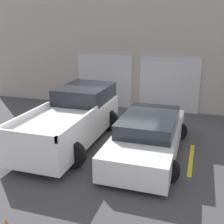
% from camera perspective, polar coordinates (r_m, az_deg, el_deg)
% --- Properties ---
extents(ground_plane, '(28.00, 28.00, 0.00)m').
position_cam_1_polar(ground_plane, '(11.02, 2.17, -3.45)').
color(ground_plane, '#3D3D3F').
extents(shophouse_building, '(16.61, 0.68, 5.84)m').
position_cam_1_polar(shophouse_building, '(13.55, 6.17, 12.91)').
color(shophouse_building, '#9E9389').
rests_on(shophouse_building, ground).
extents(pickup_truck, '(2.46, 5.09, 1.73)m').
position_cam_1_polar(pickup_truck, '(9.78, -7.96, -1.24)').
color(pickup_truck, white).
rests_on(pickup_truck, ground).
extents(sedan_white, '(2.24, 4.77, 1.25)m').
position_cam_1_polar(sedan_white, '(8.86, 7.38, -4.77)').
color(sedan_white, white).
rests_on(sedan_white, ground).
extents(parking_stripe_far_left, '(0.12, 2.20, 0.01)m').
position_cam_1_polar(parking_stripe_far_left, '(10.49, -15.04, -5.16)').
color(parking_stripe_far_left, gold).
rests_on(parking_stripe_far_left, ground).
extents(parking_stripe_left, '(0.12, 2.20, 0.01)m').
position_cam_1_polar(parking_stripe_left, '(9.38, -0.94, -7.28)').
color(parking_stripe_left, gold).
rests_on(parking_stripe_left, ground).
extents(parking_stripe_centre, '(0.12, 2.20, 0.01)m').
position_cam_1_polar(parking_stripe_centre, '(8.97, 15.77, -9.20)').
color(parking_stripe_centre, gold).
rests_on(parking_stripe_centre, ground).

